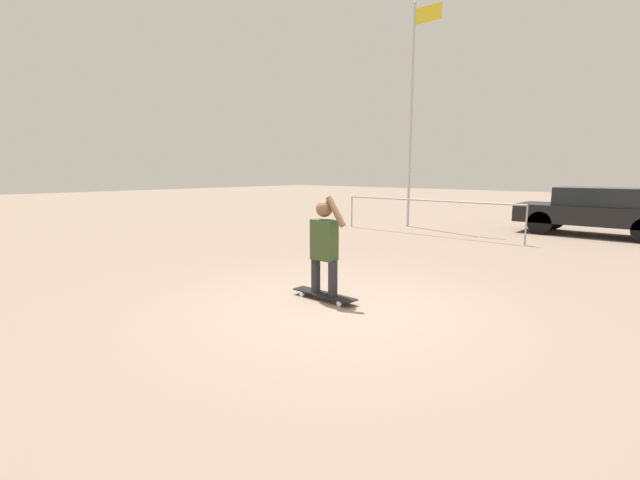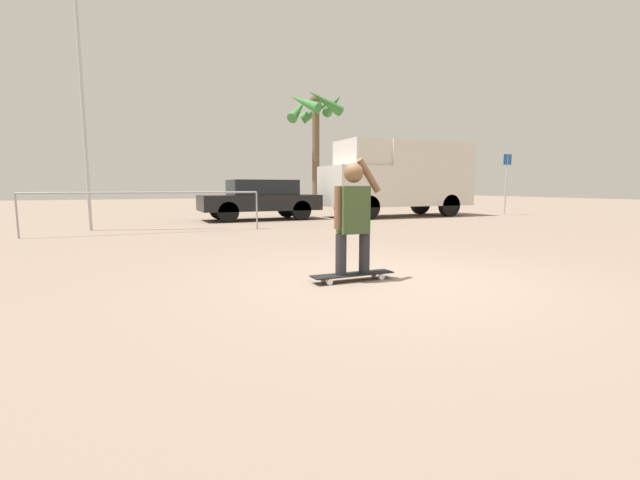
{
  "view_description": "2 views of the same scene",
  "coord_description": "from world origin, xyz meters",
  "px_view_note": "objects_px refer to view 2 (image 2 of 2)",
  "views": [
    {
      "loc": [
        3.69,
        -4.52,
        1.91
      ],
      "look_at": [
        -0.75,
        0.44,
        0.84
      ],
      "focal_mm": 24.0,
      "sensor_mm": 36.0,
      "label": 1
    },
    {
      "loc": [
        -3.0,
        -4.61,
        1.21
      ],
      "look_at": [
        -0.6,
        0.77,
        0.47
      ],
      "focal_mm": 24.0,
      "sensor_mm": 36.0,
      "label": 2
    }
  ],
  "objects_px": {
    "person_skateboarder": "(353,212)",
    "camper_van": "(400,176)",
    "parked_car_black": "(260,198)",
    "skateboard": "(353,275)",
    "street_sign": "(506,176)",
    "flagpole": "(83,74)",
    "palm_tree_near_van": "(316,115)"
  },
  "relations": [
    {
      "from": "skateboard",
      "to": "palm_tree_near_van",
      "type": "xyz_separation_m",
      "value": [
        8.1,
        19.83,
        5.46
      ]
    },
    {
      "from": "camper_van",
      "to": "parked_car_black",
      "type": "xyz_separation_m",
      "value": [
        -5.68,
        0.51,
        -0.86
      ]
    },
    {
      "from": "camper_van",
      "to": "flagpole",
      "type": "relative_size",
      "value": 0.82
    },
    {
      "from": "parked_car_black",
      "to": "palm_tree_near_van",
      "type": "xyz_separation_m",
      "value": [
        6.32,
        9.47,
        4.77
      ]
    },
    {
      "from": "person_skateboarder",
      "to": "flagpole",
      "type": "distance_m",
      "value": 9.82
    },
    {
      "from": "flagpole",
      "to": "street_sign",
      "type": "xyz_separation_m",
      "value": [
        15.7,
        0.25,
        -2.53
      ]
    },
    {
      "from": "person_skateboarder",
      "to": "palm_tree_near_van",
      "type": "relative_size",
      "value": 0.21
    },
    {
      "from": "person_skateboarder",
      "to": "palm_tree_near_van",
      "type": "distance_m",
      "value": 21.92
    },
    {
      "from": "person_skateboarder",
      "to": "street_sign",
      "type": "distance_m",
      "value": 15.05
    },
    {
      "from": "camper_van",
      "to": "flagpole",
      "type": "height_order",
      "value": "flagpole"
    },
    {
      "from": "person_skateboarder",
      "to": "flagpole",
      "type": "height_order",
      "value": "flagpole"
    },
    {
      "from": "skateboard",
      "to": "person_skateboarder",
      "type": "relative_size",
      "value": 0.75
    },
    {
      "from": "person_skateboarder",
      "to": "camper_van",
      "type": "distance_m",
      "value": 12.38
    },
    {
      "from": "parked_car_black",
      "to": "skateboard",
      "type": "bearing_deg",
      "value": -99.78
    },
    {
      "from": "parked_car_black",
      "to": "flagpole",
      "type": "xyz_separation_m",
      "value": [
        -5.3,
        -1.8,
        3.4
      ]
    },
    {
      "from": "camper_van",
      "to": "street_sign",
      "type": "distance_m",
      "value": 4.83
    },
    {
      "from": "parked_car_black",
      "to": "street_sign",
      "type": "relative_size",
      "value": 1.66
    },
    {
      "from": "person_skateboarder",
      "to": "street_sign",
      "type": "bearing_deg",
      "value": 35.87
    },
    {
      "from": "parked_car_black",
      "to": "palm_tree_near_van",
      "type": "height_order",
      "value": "palm_tree_near_van"
    },
    {
      "from": "skateboard",
      "to": "person_skateboarder",
      "type": "xyz_separation_m",
      "value": [
        -0.0,
        -0.0,
        0.81
      ]
    },
    {
      "from": "camper_van",
      "to": "street_sign",
      "type": "height_order",
      "value": "camper_van"
    },
    {
      "from": "skateboard",
      "to": "flagpole",
      "type": "distance_m",
      "value": 10.12
    },
    {
      "from": "street_sign",
      "to": "person_skateboarder",
      "type": "bearing_deg",
      "value": -144.13
    },
    {
      "from": "parked_car_black",
      "to": "flagpole",
      "type": "height_order",
      "value": "flagpole"
    },
    {
      "from": "person_skateboarder",
      "to": "parked_car_black",
      "type": "height_order",
      "value": "person_skateboarder"
    },
    {
      "from": "skateboard",
      "to": "flagpole",
      "type": "relative_size",
      "value": 0.15
    },
    {
      "from": "skateboard",
      "to": "flagpole",
      "type": "bearing_deg",
      "value": 112.34
    },
    {
      "from": "skateboard",
      "to": "flagpole",
      "type": "xyz_separation_m",
      "value": [
        -3.52,
        8.56,
        4.09
      ]
    },
    {
      "from": "parked_car_black",
      "to": "street_sign",
      "type": "xyz_separation_m",
      "value": [
        10.4,
        -1.55,
        0.86
      ]
    },
    {
      "from": "person_skateboarder",
      "to": "palm_tree_near_van",
      "type": "xyz_separation_m",
      "value": [
        8.1,
        19.83,
        4.65
      ]
    },
    {
      "from": "palm_tree_near_van",
      "to": "street_sign",
      "type": "distance_m",
      "value": 12.38
    },
    {
      "from": "person_skateboarder",
      "to": "parked_car_black",
      "type": "relative_size",
      "value": 0.35
    }
  ]
}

